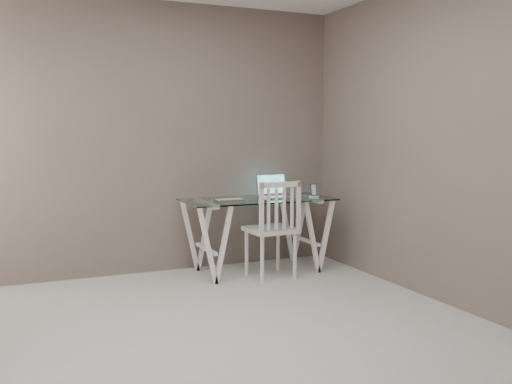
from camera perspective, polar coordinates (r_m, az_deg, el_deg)
room at (r=3.62m, az=-4.02°, el=10.77°), size 4.50×4.52×2.71m
desk at (r=5.78m, az=0.18°, el=-4.25°), size 1.50×0.70×0.75m
chair at (r=5.49m, az=1.83°, el=-3.30°), size 0.45×0.45×0.95m
laptop at (r=5.88m, az=1.86°, el=0.05°), size 0.34×0.28×0.24m
keyboard at (r=5.63m, az=-2.68°, el=-0.76°), size 0.29×0.12×0.01m
mouse at (r=5.57m, az=0.86°, el=-0.69°), size 0.11×0.07×0.04m
phone_dock at (r=5.89m, az=5.80°, el=-0.14°), size 0.07×0.07×0.14m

